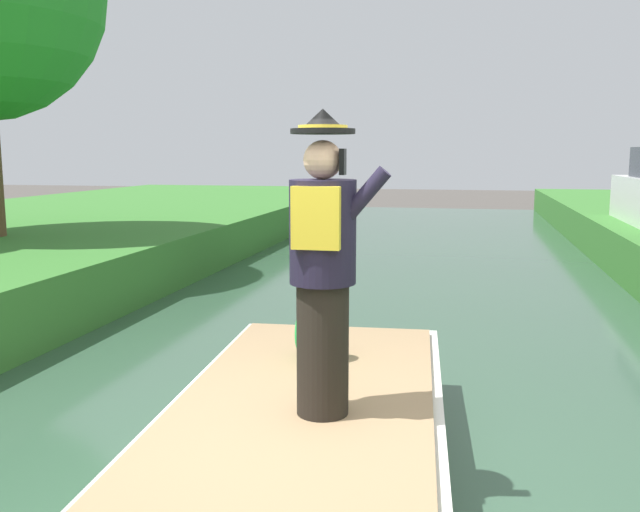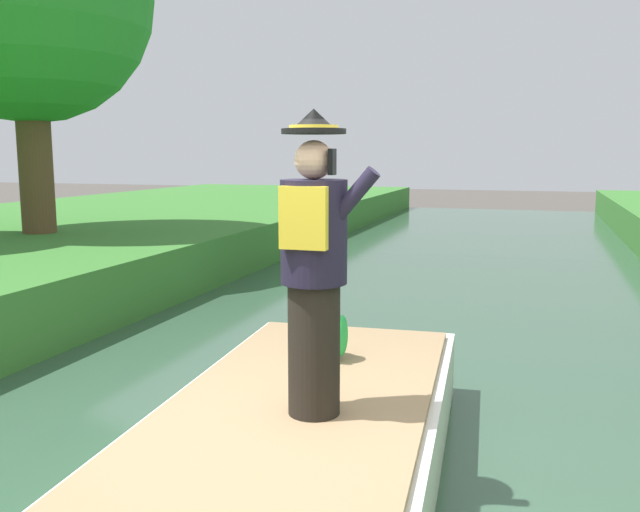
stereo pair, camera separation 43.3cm
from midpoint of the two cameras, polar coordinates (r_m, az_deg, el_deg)
boat at (r=4.63m, az=1.03°, el=-15.63°), size 2.08×4.31×0.61m
person_pirate at (r=4.06m, az=2.57°, el=-0.86°), size 0.61×0.42×1.85m
parrot_plush at (r=5.29m, az=2.73°, el=-6.15°), size 0.36×0.34×0.57m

